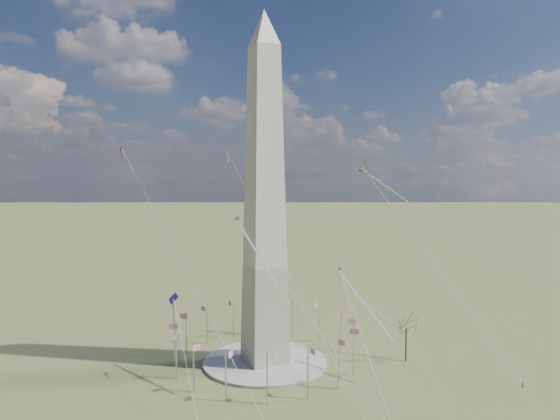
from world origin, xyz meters
name	(u,v)px	position (x,y,z in m)	size (l,w,h in m)	color
ground	(265,363)	(0.00, 0.00, 0.00)	(2000.00, 2000.00, 0.00)	brown
plaza	(265,362)	(0.00, 0.00, 0.40)	(36.00, 36.00, 0.80)	#A9A29B
washington_monument	(264,199)	(0.00, 0.00, 47.95)	(15.56, 15.56, 100.00)	#A9A38E
flagpole_ring	(265,339)	(0.00, 0.00, 7.27)	(54.40, 54.40, 13.00)	#B6B8BC
tree_near	(406,325)	(38.20, -16.41, 10.73)	(8.60, 8.60, 15.04)	#423228
person_east	(523,385)	(53.07, -44.21, 0.83)	(0.61, 0.40, 1.66)	gray
kite_delta_black	(365,170)	(38.47, 5.42, 56.46)	(14.49, 15.47, 14.21)	black
kite_diamond_purple	(174,302)	(-26.45, 0.21, 20.99)	(1.98, 3.49, 10.87)	#3D1A76
kite_streamer_left	(357,292)	(22.87, -13.06, 21.39)	(3.67, 24.29, 16.67)	red
kite_streamer_mid	(250,240)	(-8.42, -9.60, 37.73)	(3.18, 22.48, 15.43)	red
kite_streamer_right	(367,303)	(31.37, -6.14, 15.71)	(15.75, 17.11, 15.08)	red
kite_small_red	(121,149)	(-34.55, 32.03, 62.77)	(1.29, 2.01, 4.43)	red
kite_small_white	(228,154)	(5.26, 45.77, 62.59)	(1.52, 2.18, 4.56)	white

